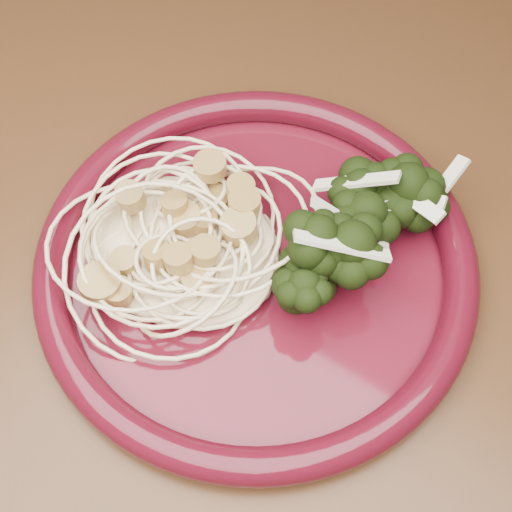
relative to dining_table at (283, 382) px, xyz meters
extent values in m
cube|color=#472814|center=(0.00, 0.00, 0.08)|extent=(1.20, 0.80, 0.04)
cylinder|color=#472814|center=(-0.55, 0.35, -0.30)|extent=(0.06, 0.06, 0.71)
cylinder|color=#490B17|center=(-0.04, 0.03, 0.10)|extent=(0.39, 0.39, 0.01)
torus|color=#490714|center=(-0.04, 0.03, 0.11)|extent=(0.40, 0.40, 0.02)
ellipsoid|color=#F8E2AF|center=(-0.09, 0.01, 0.12)|extent=(0.17, 0.16, 0.03)
ellipsoid|color=black|center=(0.01, 0.05, 0.13)|extent=(0.15, 0.19, 0.06)
camera|label=1|loc=(0.09, -0.18, 0.54)|focal=50.00mm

